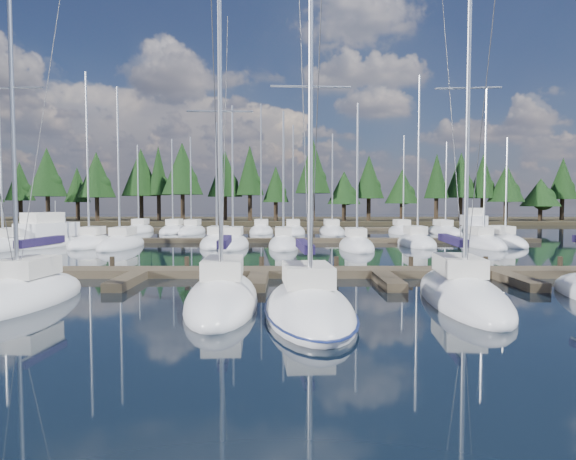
{
  "coord_description": "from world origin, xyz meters",
  "views": [
    {
      "loc": [
        1.35,
        -8.28,
        3.81
      ],
      "look_at": [
        1.42,
        22.0,
        2.16
      ],
      "focal_mm": 32.0,
      "sensor_mm": 36.0,
      "label": 1
    }
  ],
  "objects_px": {
    "front_sailboat_5": "(461,294)",
    "front_sailboat_3": "(222,297)",
    "front_sailboat_2": "(24,296)",
    "front_sailboat_4": "(309,308)",
    "motor_yacht_left": "(48,240)",
    "main_dock": "(260,274)",
    "motor_yacht_right": "(473,227)"
  },
  "relations": [
    {
      "from": "front_sailboat_5",
      "to": "front_sailboat_3",
      "type": "bearing_deg",
      "value": -175.43
    },
    {
      "from": "front_sailboat_2",
      "to": "front_sailboat_4",
      "type": "xyz_separation_m",
      "value": [
        10.56,
        -2.13,
        -0.02
      ]
    },
    {
      "from": "front_sailboat_2",
      "to": "front_sailboat_3",
      "type": "height_order",
      "value": "front_sailboat_2"
    },
    {
      "from": "front_sailboat_3",
      "to": "front_sailboat_5",
      "type": "relative_size",
      "value": 0.88
    },
    {
      "from": "motor_yacht_left",
      "to": "front_sailboat_2",
      "type": "bearing_deg",
      "value": -66.66
    },
    {
      "from": "main_dock",
      "to": "front_sailboat_4",
      "type": "height_order",
      "value": "front_sailboat_4"
    },
    {
      "from": "front_sailboat_2",
      "to": "motor_yacht_right",
      "type": "xyz_separation_m",
      "value": [
        34.0,
        47.17,
        0.24
      ]
    },
    {
      "from": "main_dock",
      "to": "front_sailboat_5",
      "type": "distance_m",
      "value": 10.11
    },
    {
      "from": "front_sailboat_4",
      "to": "motor_yacht_right",
      "type": "height_order",
      "value": "front_sailboat_4"
    },
    {
      "from": "front_sailboat_2",
      "to": "motor_yacht_left",
      "type": "relative_size",
      "value": 1.42
    },
    {
      "from": "motor_yacht_right",
      "to": "main_dock",
      "type": "bearing_deg",
      "value": -122.17
    },
    {
      "from": "front_sailboat_2",
      "to": "front_sailboat_5",
      "type": "distance_m",
      "value": 16.54
    },
    {
      "from": "front_sailboat_4",
      "to": "front_sailboat_5",
      "type": "bearing_deg",
      "value": 23.67
    },
    {
      "from": "motor_yacht_left",
      "to": "motor_yacht_right",
      "type": "xyz_separation_m",
      "value": [
        44.96,
        21.77,
        0.02
      ]
    },
    {
      "from": "front_sailboat_3",
      "to": "front_sailboat_5",
      "type": "xyz_separation_m",
      "value": [
        9.08,
        0.73,
        0.01
      ]
    },
    {
      "from": "motor_yacht_right",
      "to": "motor_yacht_left",
      "type": "bearing_deg",
      "value": -154.17
    },
    {
      "from": "main_dock",
      "to": "front_sailboat_2",
      "type": "bearing_deg",
      "value": -142.1
    },
    {
      "from": "front_sailboat_2",
      "to": "front_sailboat_5",
      "type": "xyz_separation_m",
      "value": [
        16.53,
        0.49,
        -0.02
      ]
    },
    {
      "from": "main_dock",
      "to": "motor_yacht_left",
      "type": "relative_size",
      "value": 4.35
    },
    {
      "from": "main_dock",
      "to": "motor_yacht_left",
      "type": "bearing_deg",
      "value": 135.97
    },
    {
      "from": "main_dock",
      "to": "motor_yacht_right",
      "type": "bearing_deg",
      "value": 57.83
    },
    {
      "from": "main_dock",
      "to": "front_sailboat_2",
      "type": "height_order",
      "value": "front_sailboat_2"
    },
    {
      "from": "motor_yacht_left",
      "to": "motor_yacht_right",
      "type": "relative_size",
      "value": 0.96
    },
    {
      "from": "front_sailboat_3",
      "to": "motor_yacht_right",
      "type": "height_order",
      "value": "front_sailboat_3"
    },
    {
      "from": "front_sailboat_2",
      "to": "front_sailboat_3",
      "type": "bearing_deg",
      "value": -1.84
    },
    {
      "from": "motor_yacht_left",
      "to": "front_sailboat_3",
      "type": "bearing_deg",
      "value": -54.32
    },
    {
      "from": "motor_yacht_left",
      "to": "front_sailboat_5",
      "type": "bearing_deg",
      "value": -42.19
    },
    {
      "from": "front_sailboat_5",
      "to": "motor_yacht_left",
      "type": "distance_m",
      "value": 37.1
    },
    {
      "from": "main_dock",
      "to": "front_sailboat_3",
      "type": "xyz_separation_m",
      "value": [
        -1.03,
        -6.85,
        0.08
      ]
    },
    {
      "from": "main_dock",
      "to": "front_sailboat_2",
      "type": "xyz_separation_m",
      "value": [
        -8.49,
        -6.61,
        0.1
      ]
    },
    {
      "from": "front_sailboat_4",
      "to": "main_dock",
      "type": "bearing_deg",
      "value": 103.37
    },
    {
      "from": "motor_yacht_left",
      "to": "front_sailboat_4",
      "type": "bearing_deg",
      "value": -51.98
    }
  ]
}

